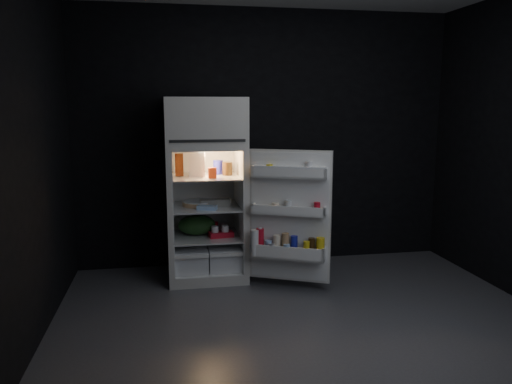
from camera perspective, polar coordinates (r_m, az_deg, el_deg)
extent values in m
cube|color=#505055|center=(4.08, 5.93, -14.90)|extent=(4.00, 3.40, 0.00)
cube|color=black|center=(5.37, 1.11, 6.08)|extent=(4.00, 0.00, 2.70)
cube|color=black|center=(2.16, 19.22, -0.13)|extent=(4.00, 0.00, 2.70)
cube|color=black|center=(3.69, -25.07, 3.43)|extent=(0.00, 3.40, 2.70)
cube|color=silver|center=(5.14, -5.61, -8.97)|extent=(0.76, 0.70, 0.10)
cube|color=silver|center=(4.95, -9.84, -1.98)|extent=(0.05, 0.70, 1.20)
cube|color=silver|center=(5.01, -1.68, -1.71)|extent=(0.05, 0.70, 1.20)
cube|color=white|center=(5.28, -6.02, -1.14)|extent=(0.66, 0.05, 1.20)
cube|color=silver|center=(4.88, -5.87, 5.42)|extent=(0.76, 0.70, 0.06)
cube|color=silver|center=(4.87, -5.92, 8.23)|extent=(0.76, 0.70, 0.42)
cube|color=black|center=(4.52, -5.52, 5.84)|extent=(0.68, 0.01, 0.02)
cube|color=white|center=(4.93, -9.50, -2.03)|extent=(0.01, 0.65, 1.20)
cube|color=white|center=(4.98, -1.97, -1.78)|extent=(0.01, 0.65, 1.20)
cube|color=white|center=(4.86, -5.84, 4.99)|extent=(0.66, 0.65, 0.01)
cube|color=white|center=(5.10, -5.60, -8.48)|extent=(0.66, 0.65, 0.01)
cube|color=white|center=(4.89, -5.78, 1.77)|extent=(0.65, 0.63, 0.01)
cube|color=white|center=(4.94, -5.72, -1.68)|extent=(0.65, 0.63, 0.01)
cube|color=white|center=(5.01, -5.66, -5.05)|extent=(0.65, 0.63, 0.01)
cube|color=white|center=(5.07, -7.51, -7.24)|extent=(0.32, 0.59, 0.22)
cube|color=white|center=(5.10, -3.78, -7.09)|extent=(0.32, 0.59, 0.22)
cube|color=white|center=(4.73, -7.34, -7.34)|extent=(0.32, 0.02, 0.03)
cube|color=white|center=(4.76, -3.34, -7.18)|extent=(0.32, 0.02, 0.03)
cube|color=#FFE5B2|center=(4.81, -5.78, 4.70)|extent=(0.14, 0.14, 0.02)
cube|color=silver|center=(4.61, 3.90, -2.74)|extent=(0.71, 0.37, 1.22)
cube|color=white|center=(4.58, 3.83, -2.82)|extent=(0.65, 0.32, 1.18)
cube|color=white|center=(4.47, 3.78, 1.69)|extent=(0.65, 0.37, 0.02)
cube|color=white|center=(4.43, 3.69, 2.12)|extent=(0.62, 0.31, 0.10)
cube|color=white|center=(4.42, 7.99, 2.01)|extent=(0.06, 0.09, 0.10)
cube|color=white|center=(4.55, -0.30, 2.33)|extent=(0.06, 0.09, 0.10)
cube|color=white|center=(4.53, 3.72, -2.51)|extent=(0.66, 0.38, 0.02)
cube|color=white|center=(4.48, 3.62, -2.19)|extent=(0.62, 0.31, 0.09)
cube|color=white|center=(4.47, 7.88, -2.31)|extent=(0.06, 0.10, 0.09)
cube|color=white|center=(4.60, -0.31, -1.87)|extent=(0.06, 0.10, 0.09)
cube|color=white|center=(4.61, 3.61, -7.48)|extent=(0.67, 0.42, 0.02)
cube|color=white|center=(4.54, 3.47, -7.05)|extent=(0.62, 0.31, 0.13)
cube|color=white|center=(4.55, 7.73, -7.11)|extent=(0.08, 0.13, 0.13)
cube|color=white|center=(4.67, -0.37, -6.55)|extent=(0.08, 0.13, 0.13)
cube|color=white|center=(4.46, 3.79, 2.86)|extent=(0.63, 0.37, 0.02)
cylinder|color=white|center=(4.43, 6.07, 2.61)|extent=(0.07, 0.07, 0.14)
cylinder|color=silver|center=(4.46, 4.29, 2.31)|extent=(0.08, 0.08, 0.08)
cylinder|color=yellow|center=(4.50, 1.54, 2.54)|extent=(0.08, 0.08, 0.10)
cylinder|color=red|center=(4.47, 6.99, -1.87)|extent=(0.07, 0.07, 0.11)
cylinder|color=silver|center=(4.51, 3.73, -1.66)|extent=(0.07, 0.07, 0.12)
cylinder|color=#F3E3C7|center=(4.54, 2.24, -1.77)|extent=(0.08, 0.08, 0.09)
cylinder|color=yellow|center=(4.53, 7.37, -6.42)|extent=(0.10, 0.10, 0.20)
cylinder|color=#31200D|center=(4.55, 6.36, -6.41)|extent=(0.08, 0.08, 0.19)
cylinder|color=#1D219D|center=(4.57, 4.37, -6.24)|extent=(0.09, 0.09, 0.20)
cylinder|color=tan|center=(4.58, 3.38, -6.05)|extent=(0.09, 0.09, 0.22)
cylinder|color=#F3E3C7|center=(4.60, 2.40, -6.13)|extent=(0.09, 0.09, 0.19)
cylinder|color=#93B7E3|center=(4.63, 1.43, -6.38)|extent=(0.09, 0.09, 0.14)
cylinder|color=red|center=(4.63, 0.46, -5.68)|extent=(0.10, 0.10, 0.25)
cylinder|color=yellow|center=(4.52, 5.77, -6.65)|extent=(0.07, 0.07, 0.17)
cylinder|color=#93B7E3|center=(4.55, 3.52, -6.75)|extent=(0.08, 0.08, 0.13)
cylinder|color=silver|center=(4.58, 1.79, -6.65)|extent=(0.08, 0.08, 0.12)
cylinder|color=white|center=(4.61, -0.15, -5.81)|extent=(0.10, 0.10, 0.24)
cylinder|color=white|center=(4.60, 0.47, -4.25)|extent=(0.05, 0.05, 0.02)
cube|color=white|center=(4.87, -6.75, 3.21)|extent=(0.17, 0.17, 0.24)
cylinder|color=#1D219D|center=(5.00, -4.36, 2.84)|extent=(0.12, 0.12, 0.14)
cylinder|color=#31200D|center=(4.91, -3.28, 2.68)|extent=(0.13, 0.13, 0.13)
cylinder|color=#AC481B|center=(4.92, -8.77, 3.11)|extent=(0.10, 0.10, 0.22)
cube|color=red|center=(4.73, -5.02, 2.19)|extent=(0.08, 0.06, 0.10)
cube|color=gray|center=(4.91, -4.70, -1.25)|extent=(0.30, 0.12, 0.07)
cylinder|color=tan|center=(4.97, -6.56, -1.32)|extent=(0.38, 0.38, 0.04)
cube|color=#93B7E3|center=(4.77, -5.62, -1.78)|extent=(0.20, 0.14, 0.04)
cube|color=#F3E3C7|center=(5.08, -3.55, -0.96)|extent=(0.12, 0.10, 0.05)
ellipsoid|color=#193815|center=(5.04, -6.78, -3.75)|extent=(0.39, 0.34, 0.20)
cube|color=red|center=(4.94, -4.01, -4.85)|extent=(0.25, 0.15, 0.05)
cylinder|color=red|center=(5.19, -4.69, -3.92)|extent=(0.06, 0.06, 0.09)
cylinder|color=silver|center=(5.17, -3.78, -3.96)|extent=(0.08, 0.08, 0.09)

